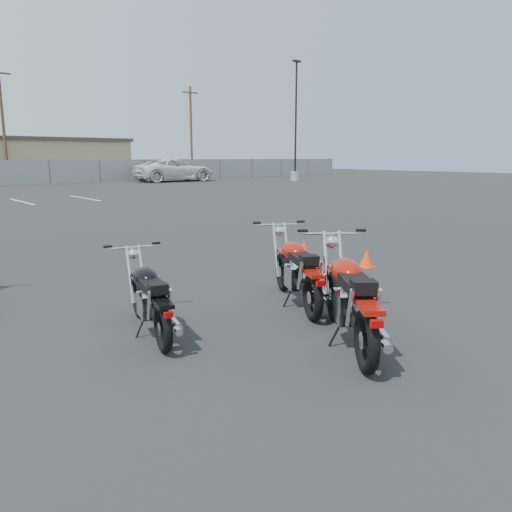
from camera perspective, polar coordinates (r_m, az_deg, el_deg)
ground at (r=6.92m, az=1.89°, el=-6.26°), size 120.00×120.00×0.00m
motorcycle_second_black at (r=6.07m, az=-12.02°, el=-4.78°), size 0.91×1.92×0.95m
motorcycle_third_red at (r=7.10m, az=4.76°, el=-1.73°), size 1.41×2.10×1.07m
motorcycle_rear_red at (r=5.71m, az=10.70°, el=-4.80°), size 1.78×2.12×1.15m
training_cone_near at (r=11.05m, az=5.48°, el=1.11°), size 0.23×0.23×0.27m
training_cone_far at (r=9.78m, az=12.52°, el=-0.24°), size 0.29×0.29×0.34m
light_pole_east at (r=43.31m, az=4.52°, el=11.88°), size 0.80×0.70×9.79m
tan_building_east at (r=51.01m, az=-23.51°, el=10.18°), size 14.40×9.40×3.70m
utility_pole_c at (r=45.22m, az=-26.95°, el=13.45°), size 1.80×0.24×9.00m
utility_pole_d at (r=53.21m, az=-7.43°, el=14.06°), size 1.80×0.24×9.00m
white_van at (r=42.85m, az=-9.31°, el=10.37°), size 3.45×7.83×2.92m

